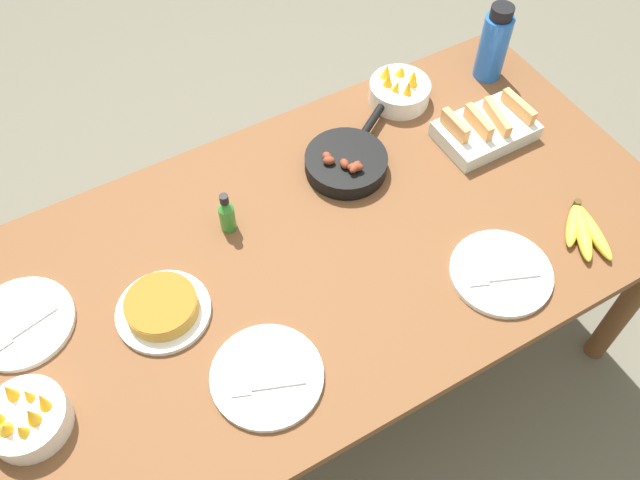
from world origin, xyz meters
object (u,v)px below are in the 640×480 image
fruit_bowl_citrus (27,418)px  fruit_bowl_mango (399,90)px  skillet (347,162)px  water_bottle (494,44)px  melon_tray (486,129)px  empty_plate_far_left (267,376)px  frittata_plate_center (162,308)px  hot_sauce_bottle (227,214)px  empty_plate_far_right (501,273)px  banana_bunch (583,229)px  empty_plate_near_front (21,323)px

fruit_bowl_citrus → fruit_bowl_mango: bearing=20.0°
fruit_bowl_mango → fruit_bowl_citrus: bearing=-160.0°
skillet → water_bottle: (0.60, 0.12, 0.09)m
fruit_bowl_mango → melon_tray: bearing=-62.6°
empty_plate_far_left → melon_tray: bearing=21.9°
frittata_plate_center → melon_tray: bearing=4.8°
melon_tray → empty_plate_far_left: melon_tray is taller
hot_sauce_bottle → frittata_plate_center: bearing=-147.6°
fruit_bowl_mango → fruit_bowl_citrus: fruit_bowl_citrus is taller
empty_plate_far_right → water_bottle: water_bottle is taller
banana_bunch → frittata_plate_center: size_ratio=0.88×
empty_plate_far_left → skillet: bearing=43.1°
melon_tray → skillet: bearing=167.6°
fruit_bowl_citrus → empty_plate_near_front: bearing=79.4°
empty_plate_near_front → empty_plate_far_left: size_ratio=0.97×
melon_tray → fruit_bowl_citrus: size_ratio=1.51×
banana_bunch → fruit_bowl_citrus: fruit_bowl_citrus is taller
empty_plate_near_front → water_bottle: size_ratio=1.02×
empty_plate_near_front → water_bottle: 1.55m
hot_sauce_bottle → banana_bunch: bearing=-30.9°
banana_bunch → empty_plate_near_front: size_ratio=0.80×
skillet → empty_plate_near_front: bearing=149.1°
empty_plate_near_front → fruit_bowl_mango: (1.23, 0.20, 0.03)m
empty_plate_far_left → hot_sauce_bottle: (0.11, 0.43, 0.05)m
empty_plate_far_left → hot_sauce_bottle: bearing=76.0°
water_bottle → hot_sauce_bottle: (-0.97, -0.14, -0.06)m
fruit_bowl_citrus → banana_bunch: bearing=-8.2°
frittata_plate_center → fruit_bowl_citrus: size_ratio=1.27×
banana_bunch → hot_sauce_bottle: hot_sauce_bottle is taller
banana_bunch → hot_sauce_bottle: (-0.81, 0.48, 0.04)m
banana_bunch → hot_sauce_bottle: 0.94m
skillet → fruit_bowl_mango: 0.33m
fruit_bowl_citrus → water_bottle: water_bottle is taller
melon_tray → water_bottle: bearing=50.5°
melon_tray → frittata_plate_center: 1.05m
empty_plate_near_front → fruit_bowl_mango: size_ratio=1.38×
empty_plate_far_right → fruit_bowl_citrus: 1.16m
empty_plate_far_left → empty_plate_far_right: (0.64, -0.04, 0.00)m
skillet → fruit_bowl_citrus: 1.03m
skillet → empty_plate_far_right: bearing=-106.0°
skillet → frittata_plate_center: bearing=162.7°
empty_plate_near_front → frittata_plate_center: bearing=-24.4°
skillet → empty_plate_far_left: skillet is taller
frittata_plate_center → fruit_bowl_mango: 0.98m
skillet → empty_plate_near_front: (-0.94, -0.04, -0.02)m
empty_plate_far_right → fruit_bowl_citrus: (-1.14, 0.20, 0.03)m
frittata_plate_center → banana_bunch: bearing=-17.0°
fruit_bowl_citrus → melon_tray: bearing=8.4°
melon_tray → hot_sauce_bottle: hot_sauce_bottle is taller
frittata_plate_center → empty_plate_far_right: size_ratio=0.89×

